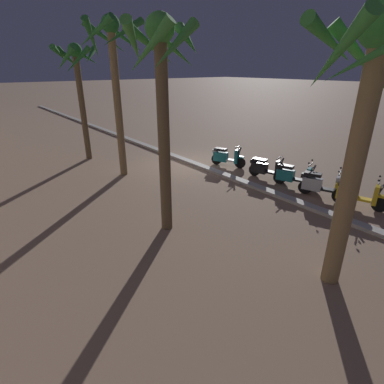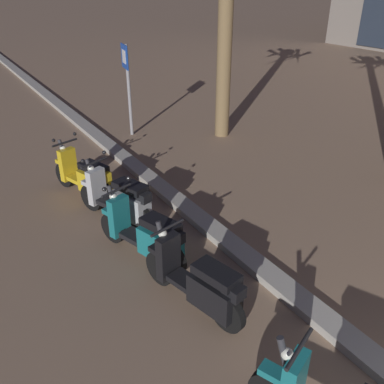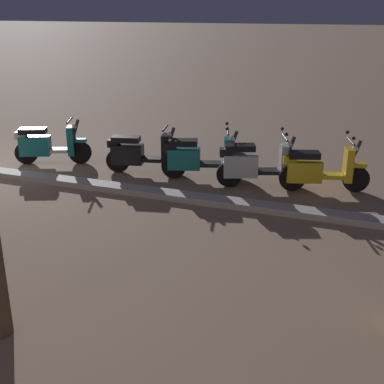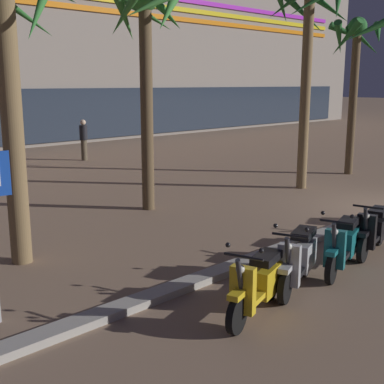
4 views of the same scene
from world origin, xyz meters
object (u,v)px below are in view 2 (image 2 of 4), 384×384
scooter_silver_gap_after_mid (120,200)px  crossing_sign (128,80)px  scooter_yellow_mid_centre (86,177)px  scooter_teal_mid_front (147,236)px  scooter_black_lead_nearest (199,283)px

scooter_silver_gap_after_mid → crossing_sign: 4.76m
scooter_yellow_mid_centre → scooter_teal_mid_front: size_ratio=0.97×
crossing_sign → scooter_teal_mid_front: bearing=-22.4°
scooter_yellow_mid_centre → scooter_silver_gap_after_mid: bearing=8.0°
scooter_teal_mid_front → crossing_sign: size_ratio=0.74×
scooter_yellow_mid_centre → scooter_black_lead_nearest: size_ratio=0.98×
scooter_silver_gap_after_mid → scooter_black_lead_nearest: 2.54m
scooter_yellow_mid_centre → scooter_black_lead_nearest: bearing=2.4°
scooter_black_lead_nearest → crossing_sign: bearing=162.3°
scooter_teal_mid_front → crossing_sign: 5.90m
scooter_black_lead_nearest → crossing_sign: crossing_sign is taller
scooter_yellow_mid_centre → scooter_silver_gap_after_mid: same height
scooter_yellow_mid_centre → scooter_teal_mid_front: 2.48m
scooter_teal_mid_front → crossing_sign: bearing=157.6°
scooter_teal_mid_front → scooter_yellow_mid_centre: bearing=-178.2°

